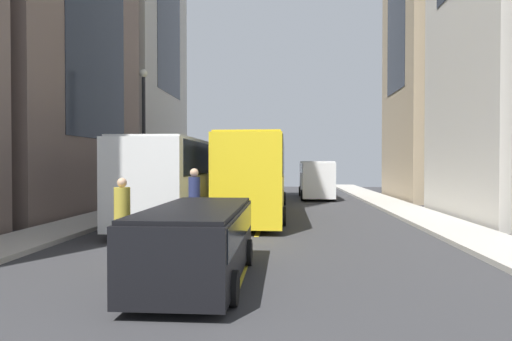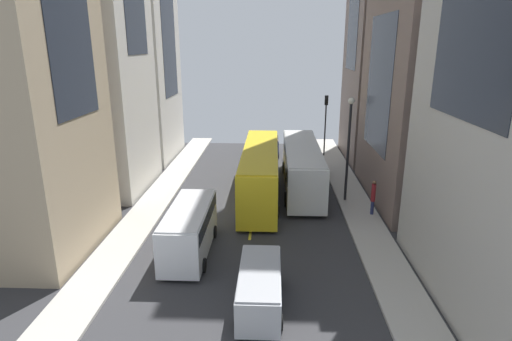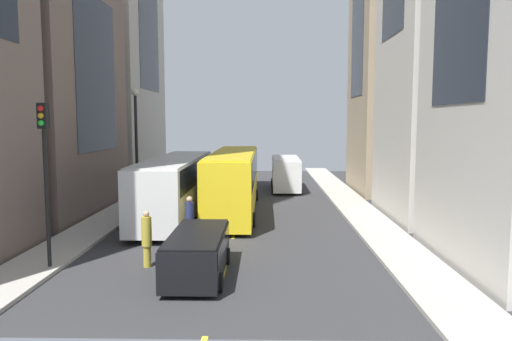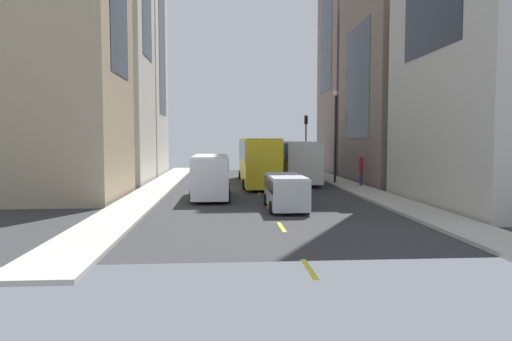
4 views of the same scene
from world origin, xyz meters
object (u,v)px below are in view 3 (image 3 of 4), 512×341
(car_silver_0, at_px, (239,171))
(delivery_van_white, at_px, (286,171))
(pedestrian_walking_far, at_px, (128,181))
(city_bus_white, at_px, (176,182))
(pedestrian_crossing_mid, at_px, (190,222))
(car_black_1, at_px, (197,251))
(pedestrian_waiting_curb, at_px, (147,237))
(traffic_light_near_corner, at_px, (45,154))
(streetcar_yellow, at_px, (234,176))

(car_silver_0, bearing_deg, delivery_van_white, -49.79)
(pedestrian_walking_far, bearing_deg, city_bus_white, -0.18)
(pedestrian_crossing_mid, bearing_deg, car_black_1, 34.40)
(delivery_van_white, distance_m, pedestrian_waiting_curb, 20.81)
(city_bus_white, relative_size, car_silver_0, 2.66)
(city_bus_white, bearing_deg, car_black_1, -75.36)
(delivery_van_white, xyz_separation_m, traffic_light_near_corner, (-9.38, -20.44, 2.72))
(streetcar_yellow, xyz_separation_m, pedestrian_crossing_mid, (-1.26, -8.74, -0.88))
(car_black_1, distance_m, pedestrian_waiting_curb, 2.31)
(car_silver_0, height_order, car_black_1, car_silver_0)
(car_silver_0, distance_m, pedestrian_walking_far, 12.20)
(pedestrian_crossing_mid, xyz_separation_m, pedestrian_walking_far, (-6.09, 12.28, 0.16))
(car_silver_0, distance_m, traffic_light_near_corner, 25.82)
(city_bus_white, height_order, pedestrian_waiting_curb, city_bus_white)
(pedestrian_crossing_mid, bearing_deg, city_bus_white, -143.91)
(car_silver_0, bearing_deg, traffic_light_near_corner, -102.42)
(streetcar_yellow, bearing_deg, car_black_1, -92.29)
(pedestrian_crossing_mid, relative_size, pedestrian_waiting_curb, 1.09)
(car_black_1, height_order, pedestrian_crossing_mid, pedestrian_crossing_mid)
(streetcar_yellow, distance_m, car_silver_0, 13.64)
(city_bus_white, xyz_separation_m, streetcar_yellow, (3.13, 1.87, 0.12))
(city_bus_white, bearing_deg, traffic_light_near_corner, -106.39)
(streetcar_yellow, height_order, car_black_1, streetcar_yellow)
(car_black_1, bearing_deg, pedestrian_crossing_mid, 103.49)
(streetcar_yellow, distance_m, traffic_light_near_corner, 13.05)
(city_bus_white, height_order, pedestrian_walking_far, city_bus_white)
(car_silver_0, bearing_deg, pedestrian_walking_far, -124.60)
(streetcar_yellow, distance_m, pedestrian_waiting_curb, 11.25)
(car_black_1, bearing_deg, pedestrian_waiting_curb, 152.05)
(car_black_1, bearing_deg, city_bus_white, 104.64)
(car_black_1, distance_m, traffic_light_near_corner, 6.41)
(city_bus_white, relative_size, delivery_van_white, 2.04)
(pedestrian_waiting_curb, bearing_deg, traffic_light_near_corner, -110.60)
(streetcar_yellow, relative_size, pedestrian_waiting_curb, 6.32)
(traffic_light_near_corner, bearing_deg, car_black_1, -5.98)
(pedestrian_waiting_curb, distance_m, traffic_light_near_corner, 4.66)
(car_black_1, relative_size, traffic_light_near_corner, 0.80)
(delivery_van_white, bearing_deg, car_silver_0, 130.21)
(city_bus_white, relative_size, car_black_1, 2.64)
(delivery_van_white, distance_m, traffic_light_near_corner, 22.65)
(streetcar_yellow, xyz_separation_m, car_black_1, (-0.48, -12.00, -1.20))
(streetcar_yellow, bearing_deg, pedestrian_crossing_mid, -98.22)
(city_bus_white, height_order, car_silver_0, city_bus_white)
(pedestrian_waiting_curb, height_order, traffic_light_near_corner, traffic_light_near_corner)
(delivery_van_white, distance_m, pedestrian_walking_far, 12.10)
(pedestrian_waiting_curb, bearing_deg, streetcar_yellow, 138.09)
(car_black_1, bearing_deg, streetcar_yellow, 87.71)
(pedestrian_crossing_mid, distance_m, pedestrian_waiting_curb, 2.52)
(pedestrian_waiting_curb, relative_size, traffic_light_near_corner, 0.36)
(pedestrian_crossing_mid, height_order, pedestrian_walking_far, pedestrian_walking_far)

